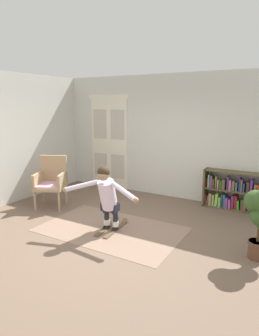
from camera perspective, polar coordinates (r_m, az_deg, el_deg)
ground_plane at (r=5.22m, az=-2.97°, el=-12.87°), size 7.20×7.20×0.00m
back_wall at (r=7.08m, az=8.48°, el=5.93°), size 6.00×0.10×2.90m
side_wall_left at (r=7.12m, az=-22.02°, el=5.21°), size 0.10×6.00×2.90m
double_door at (r=7.89m, az=-3.94°, el=5.06°), size 1.22×0.05×2.45m
rug at (r=5.45m, az=-3.55°, el=-11.69°), size 2.51×1.57×0.01m
bookshelf at (r=6.69m, az=19.74°, el=-4.56°), size 1.38×0.30×0.82m
wicker_chair at (r=6.68m, az=-14.85°, el=-2.29°), size 0.80×0.80×1.10m
skis_pair at (r=5.46m, az=-3.40°, el=-11.39°), size 0.34×0.83×0.07m
person_skier at (r=5.09m, az=-4.37°, el=-4.97°), size 1.42×0.63×1.13m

